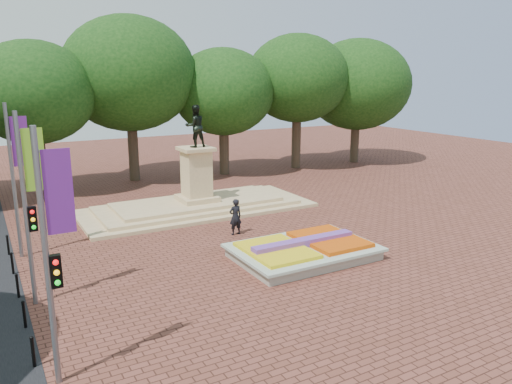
{
  "coord_description": "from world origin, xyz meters",
  "views": [
    {
      "loc": [
        -11.42,
        -19.63,
        8.22
      ],
      "look_at": [
        0.96,
        2.33,
        2.2
      ],
      "focal_mm": 35.0,
      "sensor_mm": 36.0,
      "label": 1
    }
  ],
  "objects": [
    {
      "name": "flower_bed",
      "position": [
        1.03,
        -2.0,
        0.38
      ],
      "size": [
        6.3,
        4.3,
        0.91
      ],
      "color": "gray",
      "rests_on": "ground"
    },
    {
      "name": "tree_row_back",
      "position": [
        2.33,
        18.0,
        6.67
      ],
      "size": [
        44.8,
        8.8,
        10.43
      ],
      "color": "#34281C",
      "rests_on": "ground"
    },
    {
      "name": "monument",
      "position": [
        0.0,
        8.0,
        0.88
      ],
      "size": [
        14.0,
        6.0,
        6.4
      ],
      "color": "tan",
      "rests_on": "ground"
    },
    {
      "name": "bollard_row",
      "position": [
        -10.7,
        -1.5,
        0.53
      ],
      "size": [
        0.12,
        13.12,
        0.98
      ],
      "color": "black",
      "rests_on": "ground"
    },
    {
      "name": "ground",
      "position": [
        0.0,
        0.0,
        0.0
      ],
      "size": [
        90.0,
        90.0,
        0.0
      ],
      "primitive_type": "plane",
      "color": "brown",
      "rests_on": "ground"
    },
    {
      "name": "banner_poles",
      "position": [
        -10.08,
        -1.31,
        3.88
      ],
      "size": [
        0.88,
        11.17,
        7.0
      ],
      "color": "slate",
      "rests_on": "ground"
    },
    {
      "name": "pedestrian",
      "position": [
        -0.15,
        2.55,
        0.96
      ],
      "size": [
        0.7,
        0.47,
        1.92
      ],
      "primitive_type": "imported",
      "rotation": [
        0.0,
        0.0,
        3.15
      ],
      "color": "black",
      "rests_on": "ground"
    }
  ]
}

